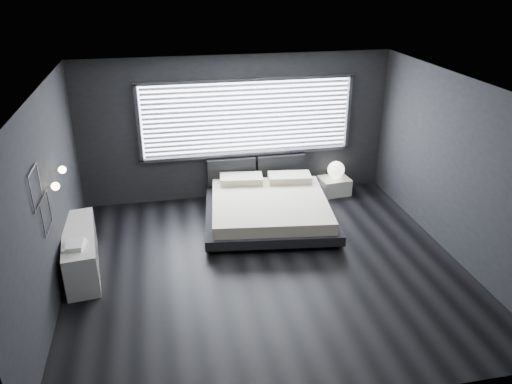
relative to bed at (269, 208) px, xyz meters
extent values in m
plane|color=black|center=(-0.37, -1.48, -0.28)|extent=(6.00, 6.00, 0.00)
plane|color=silver|center=(-0.37, -1.48, 2.52)|extent=(6.00, 6.00, 0.00)
cube|color=black|center=(-0.37, 1.27, 1.12)|extent=(6.00, 0.04, 2.80)
cube|color=black|center=(-0.37, -4.23, 1.12)|extent=(6.00, 0.04, 2.80)
cube|color=black|center=(-3.37, -1.48, 1.12)|extent=(0.04, 5.50, 2.80)
cube|color=black|center=(2.63, -1.48, 1.12)|extent=(0.04, 5.50, 2.80)
cube|color=white|center=(-0.17, 1.25, 1.33)|extent=(4.00, 0.02, 1.38)
cube|color=#47474C|center=(-2.21, 1.22, 1.33)|extent=(0.06, 0.08, 1.48)
cube|color=#47474C|center=(1.87, 1.22, 1.33)|extent=(0.06, 0.08, 1.48)
cube|color=#47474C|center=(-0.17, 1.22, 2.06)|extent=(4.14, 0.08, 0.06)
cube|color=#47474C|center=(-0.17, 1.22, 0.60)|extent=(4.14, 0.08, 0.06)
cube|color=white|center=(-0.17, 1.19, 1.33)|extent=(3.94, 0.03, 1.32)
cube|color=black|center=(-0.51, 1.16, 0.29)|extent=(0.96, 0.16, 0.52)
cube|color=black|center=(0.49, 1.16, 0.29)|extent=(0.96, 0.16, 0.52)
cylinder|color=silver|center=(-3.32, -1.43, 1.32)|extent=(0.10, 0.02, 0.02)
sphere|color=#FFE5B7|center=(-3.25, -1.43, 1.32)|extent=(0.11, 0.11, 0.11)
cylinder|color=silver|center=(-3.32, -0.83, 1.32)|extent=(0.10, 0.02, 0.02)
sphere|color=#FFE5B7|center=(-3.25, -0.83, 1.32)|extent=(0.11, 0.11, 0.11)
cube|color=#47474C|center=(-3.35, -2.03, 1.80)|extent=(0.01, 0.46, 0.02)
cube|color=#47474C|center=(-3.35, -2.03, 1.34)|extent=(0.01, 0.46, 0.02)
cube|color=#47474C|center=(-3.35, -1.80, 1.57)|extent=(0.01, 0.02, 0.46)
cube|color=#47474C|center=(-3.35, -2.26, 1.57)|extent=(0.01, 0.02, 0.46)
cube|color=#47474C|center=(-3.35, -1.78, 1.33)|extent=(0.01, 0.46, 0.02)
cube|color=#47474C|center=(-3.35, -1.78, 0.87)|extent=(0.01, 0.46, 0.02)
cube|color=#47474C|center=(-3.35, -1.55, 1.10)|extent=(0.01, 0.02, 0.46)
cube|color=#47474C|center=(-3.35, -2.01, 1.10)|extent=(0.01, 0.02, 0.46)
cube|color=black|center=(-1.09, -0.80, -0.23)|extent=(0.14, 0.14, 0.08)
cube|color=black|center=(0.87, -1.04, -0.23)|extent=(0.14, 0.14, 0.08)
cube|color=black|center=(-0.88, 0.96, -0.23)|extent=(0.14, 0.14, 0.08)
cube|color=black|center=(1.08, 0.71, -0.23)|extent=(0.14, 0.14, 0.08)
cube|color=black|center=(-0.01, -0.04, -0.11)|extent=(2.54, 2.45, 0.17)
cube|color=beige|center=(-0.01, -0.04, 0.08)|extent=(2.27, 2.27, 0.21)
cube|color=beige|center=(-0.37, 0.82, 0.25)|extent=(0.86, 0.53, 0.14)
cube|color=beige|center=(0.56, 0.70, 0.25)|extent=(0.86, 0.53, 0.14)
cube|color=white|center=(1.57, 0.93, -0.11)|extent=(0.63, 0.54, 0.34)
sphere|color=white|center=(1.60, 0.96, 0.23)|extent=(0.34, 0.34, 0.34)
cube|color=white|center=(-3.15, -1.00, 0.05)|extent=(0.65, 1.68, 0.66)
cube|color=#47474C|center=(-2.92, -0.98, 0.05)|extent=(0.20, 1.61, 0.64)
cube|color=white|center=(-3.15, -1.43, 0.40)|extent=(0.30, 0.38, 0.04)
cube|color=white|center=(-3.14, -1.45, 0.44)|extent=(0.23, 0.31, 0.03)
camera|label=1|loc=(-1.83, -7.89, 4.00)|focal=35.00mm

